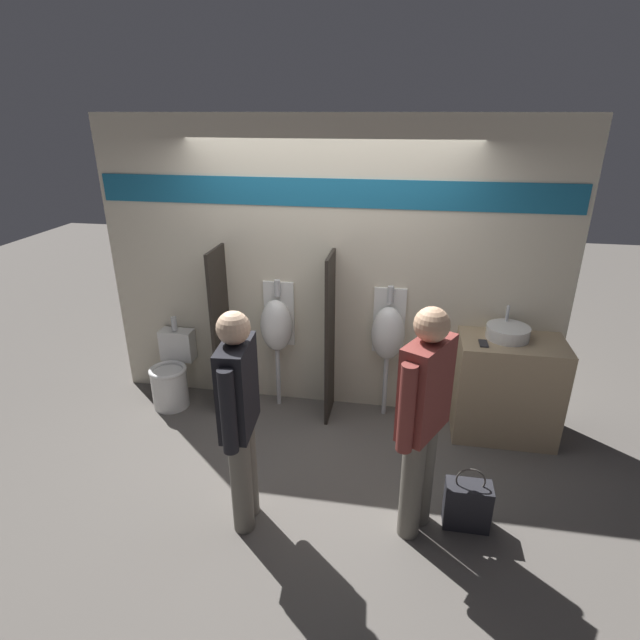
% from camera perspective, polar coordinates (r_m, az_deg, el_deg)
% --- Properties ---
extents(ground_plane, '(16.00, 16.00, 0.00)m').
position_cam_1_polar(ground_plane, '(4.65, -0.37, -12.84)').
color(ground_plane, '#5B5651').
extents(display_wall, '(4.25, 0.07, 2.70)m').
position_cam_1_polar(display_wall, '(4.57, 0.93, 5.67)').
color(display_wall, beige).
rests_on(display_wall, ground_plane).
extents(sink_counter, '(0.88, 0.52, 0.92)m').
position_cam_1_polar(sink_counter, '(4.71, 20.51, -7.34)').
color(sink_counter, tan).
rests_on(sink_counter, ground_plane).
extents(sink_basin, '(0.36, 0.36, 0.25)m').
position_cam_1_polar(sink_basin, '(4.52, 20.67, -1.31)').
color(sink_basin, white).
rests_on(sink_basin, sink_counter).
extents(cell_phone, '(0.07, 0.14, 0.01)m').
position_cam_1_polar(cell_phone, '(4.36, 18.18, -2.56)').
color(cell_phone, '#232328').
rests_on(cell_phone, sink_counter).
extents(divider_near_counter, '(0.03, 0.42, 1.58)m').
position_cam_1_polar(divider_near_counter, '(4.80, -11.25, -1.19)').
color(divider_near_counter, '#28231E').
rests_on(divider_near_counter, ground_plane).
extents(divider_mid, '(0.03, 0.42, 1.58)m').
position_cam_1_polar(divider_mid, '(4.55, 1.13, -2.14)').
color(divider_mid, '#28231E').
rests_on(divider_mid, ground_plane).
extents(urinal_near_counter, '(0.31, 0.25, 1.27)m').
position_cam_1_polar(urinal_near_counter, '(4.71, -4.97, -0.61)').
color(urinal_near_counter, silver).
rests_on(urinal_near_counter, ground_plane).
extents(urinal_far, '(0.31, 0.25, 1.27)m').
position_cam_1_polar(urinal_far, '(4.57, 7.78, -1.50)').
color(urinal_far, silver).
rests_on(urinal_far, ground_plane).
extents(toilet, '(0.36, 0.52, 0.85)m').
position_cam_1_polar(toilet, '(5.16, -16.58, -6.12)').
color(toilet, white).
rests_on(toilet, ground_plane).
extents(person_in_vest, '(0.21, 0.56, 1.61)m').
position_cam_1_polar(person_in_vest, '(3.34, -9.17, -10.57)').
color(person_in_vest, '#666056').
rests_on(person_in_vest, ground_plane).
extents(person_with_lanyard, '(0.36, 0.52, 1.66)m').
position_cam_1_polar(person_with_lanyard, '(3.30, 11.72, -10.67)').
color(person_with_lanyard, '#666056').
rests_on(person_with_lanyard, ground_plane).
extents(shopping_bag, '(0.31, 0.17, 0.49)m').
position_cam_1_polar(shopping_bag, '(3.84, 16.47, -19.55)').
color(shopping_bag, '#232328').
rests_on(shopping_bag, ground_plane).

